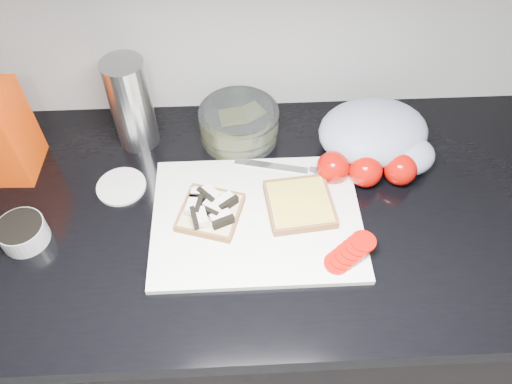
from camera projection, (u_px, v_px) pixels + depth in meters
base_cabinet at (224, 311)px, 1.35m from camera, size 3.50×0.60×0.86m
countertop at (212, 212)px, 1.00m from camera, size 3.50×0.64×0.04m
cutting_board at (257, 218)px, 0.96m from camera, size 0.40×0.30×0.01m
bread_left at (210, 211)px, 0.95m from camera, size 0.14×0.14×0.04m
bread_right at (300, 204)px, 0.96m from camera, size 0.14×0.14×0.02m
tomato_slices at (350, 252)px, 0.89m from camera, size 0.11×0.09×0.02m
knife at (303, 170)px, 1.03m from camera, size 0.23×0.07×0.01m
seed_tub at (22, 232)px, 0.92m from camera, size 0.09×0.09×0.04m
tub_lid at (121, 186)px, 1.02m from camera, size 0.13×0.13×0.01m
glass_bowl at (239, 124)px, 1.08m from camera, size 0.17×0.17×0.07m
steel_canister at (131, 104)px, 1.02m from camera, size 0.09×0.09×0.21m
grocery_bag at (378, 135)px, 1.04m from camera, size 0.25×0.22×0.10m
whole_tomatoes at (366, 169)px, 1.00m from camera, size 0.20×0.08×0.07m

